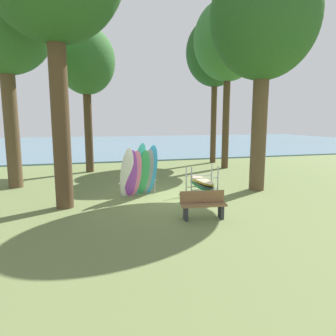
% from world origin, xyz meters
% --- Properties ---
extents(ground_plane, '(80.00, 80.00, 0.00)m').
position_xyz_m(ground_plane, '(0.00, 0.00, 0.00)').
color(ground_plane, olive).
extents(lake_water, '(80.00, 36.00, 0.10)m').
position_xyz_m(lake_water, '(0.00, 28.84, 0.05)').
color(lake_water, slate).
rests_on(lake_water, ground).
extents(tree_foreground_right, '(4.36, 4.36, 9.67)m').
position_xyz_m(tree_foreground_right, '(4.16, 0.38, 7.06)').
color(tree_foreground_right, brown).
rests_on(tree_foreground_right, ground).
extents(tree_mid_behind, '(4.02, 4.02, 9.97)m').
position_xyz_m(tree_mid_behind, '(5.93, 8.98, 7.59)').
color(tree_mid_behind, '#4C3823').
rests_on(tree_mid_behind, ground).
extents(tree_far_left_back, '(3.29, 3.29, 8.25)m').
position_xyz_m(tree_far_left_back, '(-2.75, 7.26, 6.26)').
color(tree_far_left_back, '#4C3823').
rests_on(tree_far_left_back, ground).
extents(tree_far_right_back, '(4.19, 4.19, 10.20)m').
position_xyz_m(tree_far_right_back, '(5.60, 6.39, 7.73)').
color(tree_far_right_back, '#4C3823').
rests_on(tree_far_right_back, ground).
extents(tree_deep_back, '(4.27, 4.27, 9.85)m').
position_xyz_m(tree_deep_back, '(-6.10, 3.81, 7.29)').
color(tree_deep_back, brown).
rests_on(tree_deep_back, ground).
extents(leaning_board_pile, '(1.65, 1.10, 2.17)m').
position_xyz_m(leaning_board_pile, '(-1.00, 0.55, 0.99)').
color(leaning_board_pile, white).
rests_on(leaning_board_pile, ground).
extents(board_storage_rack, '(1.15, 2.13, 1.25)m').
position_xyz_m(board_storage_rack, '(1.40, -0.09, 0.55)').
color(board_storage_rack, '#9EA0A5').
rests_on(board_storage_rack, ground).
extents(park_bench, '(1.44, 0.58, 0.85)m').
position_xyz_m(park_bench, '(0.40, -2.65, 0.45)').
color(park_bench, '#2D2D33').
rests_on(park_bench, ground).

